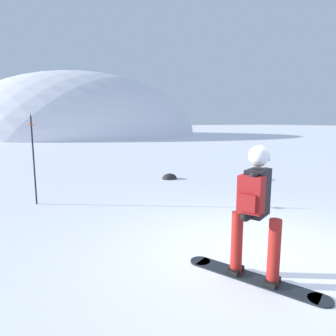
{
  "coord_description": "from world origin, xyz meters",
  "views": [
    {
      "loc": [
        -3.18,
        -3.09,
        1.99
      ],
      "look_at": [
        -0.23,
        2.52,
        1.0
      ],
      "focal_mm": 31.77,
      "sensor_mm": 36.0,
      "label": 1
    }
  ],
  "objects_px": {
    "rock_mid": "(169,179)",
    "snowboarder_main": "(255,210)",
    "rock_small": "(250,180)",
    "piste_marker_near": "(33,154)"
  },
  "relations": [
    {
      "from": "rock_mid",
      "to": "snowboarder_main",
      "type": "bearing_deg",
      "value": -109.18
    },
    {
      "from": "rock_mid",
      "to": "rock_small",
      "type": "xyz_separation_m",
      "value": [
        2.43,
        -1.43,
        0.0
      ]
    },
    {
      "from": "rock_small",
      "to": "rock_mid",
      "type": "bearing_deg",
      "value": 149.53
    },
    {
      "from": "rock_mid",
      "to": "rock_small",
      "type": "height_order",
      "value": "rock_small"
    },
    {
      "from": "rock_small",
      "to": "piste_marker_near",
      "type": "bearing_deg",
      "value": 179.23
    },
    {
      "from": "piste_marker_near",
      "to": "rock_small",
      "type": "bearing_deg",
      "value": -0.77
    },
    {
      "from": "piste_marker_near",
      "to": "rock_mid",
      "type": "xyz_separation_m",
      "value": [
        4.39,
        1.34,
        -1.23
      ]
    },
    {
      "from": "snowboarder_main",
      "to": "rock_small",
      "type": "height_order",
      "value": "snowboarder_main"
    },
    {
      "from": "rock_mid",
      "to": "rock_small",
      "type": "relative_size",
      "value": 0.74
    },
    {
      "from": "piste_marker_near",
      "to": "rock_mid",
      "type": "bearing_deg",
      "value": 16.94
    }
  ]
}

